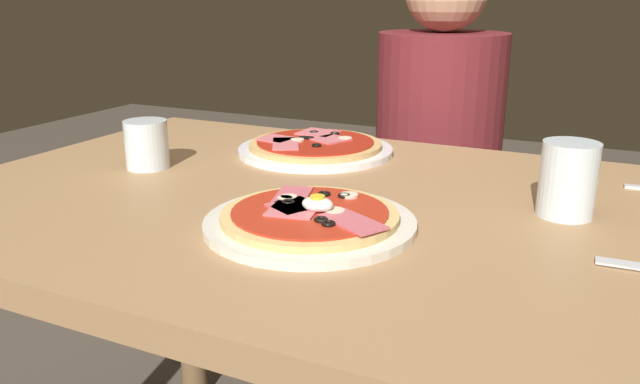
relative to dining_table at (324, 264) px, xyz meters
The scene contains 6 objects.
dining_table is the anchor object (origin of this frame).
pizza_foreground 0.19m from the dining_table, 72.88° to the right, with size 0.29×0.29×0.05m.
pizza_across_left 0.31m from the dining_table, 118.88° to the left, with size 0.31×0.31×0.03m.
water_glass_near 0.39m from the dining_table, 11.57° to the left, with size 0.08×0.08×0.11m.
water_glass_far 0.40m from the dining_table, behind, with size 0.08×0.08×0.09m.
diner_person 0.71m from the dining_table, 90.73° to the left, with size 0.32×0.32×1.18m.
Camera 1 is at (0.40, -0.86, 1.08)m, focal length 35.64 mm.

